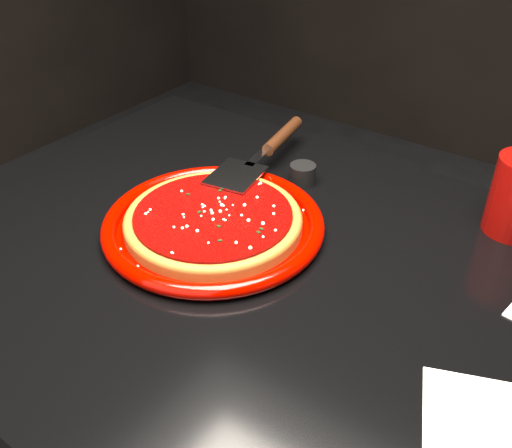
% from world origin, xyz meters
% --- Properties ---
extents(table, '(1.20, 0.80, 0.75)m').
position_xyz_m(table, '(0.00, 0.00, 0.38)').
color(table, black).
rests_on(table, floor).
extents(plate, '(0.40, 0.40, 0.03)m').
position_xyz_m(plate, '(-0.16, 0.02, 0.76)').
color(plate, '#7E0300').
rests_on(plate, table).
extents(pizza_crust, '(0.32, 0.32, 0.01)m').
position_xyz_m(pizza_crust, '(-0.16, 0.02, 0.77)').
color(pizza_crust, brown).
rests_on(pizza_crust, plate).
extents(pizza_crust_rim, '(0.32, 0.32, 0.02)m').
position_xyz_m(pizza_crust_rim, '(-0.16, 0.02, 0.77)').
color(pizza_crust_rim, brown).
rests_on(pizza_crust_rim, plate).
extents(pizza_sauce, '(0.29, 0.29, 0.01)m').
position_xyz_m(pizza_sauce, '(-0.16, 0.02, 0.78)').
color(pizza_sauce, '#6F0200').
rests_on(pizza_sauce, plate).
extents(parmesan_dusting, '(0.24, 0.24, 0.01)m').
position_xyz_m(parmesan_dusting, '(-0.16, 0.02, 0.79)').
color(parmesan_dusting, '#FFF3C9').
rests_on(parmesan_dusting, plate).
extents(basil_flecks, '(0.22, 0.22, 0.00)m').
position_xyz_m(basil_flecks, '(-0.16, 0.02, 0.78)').
color(basil_flecks, black).
rests_on(basil_flecks, plate).
extents(pizza_server, '(0.15, 0.35, 0.03)m').
position_xyz_m(pizza_server, '(-0.21, 0.21, 0.79)').
color(pizza_server, '#ADAFB3').
rests_on(pizza_server, plate).
extents(napkin_a, '(0.18, 0.18, 0.00)m').
position_xyz_m(napkin_a, '(0.30, -0.10, 0.75)').
color(napkin_a, silver).
rests_on(napkin_a, table).
extents(ramekin, '(0.06, 0.06, 0.04)m').
position_xyz_m(ramekin, '(-0.13, 0.23, 0.77)').
color(ramekin, black).
rests_on(ramekin, table).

